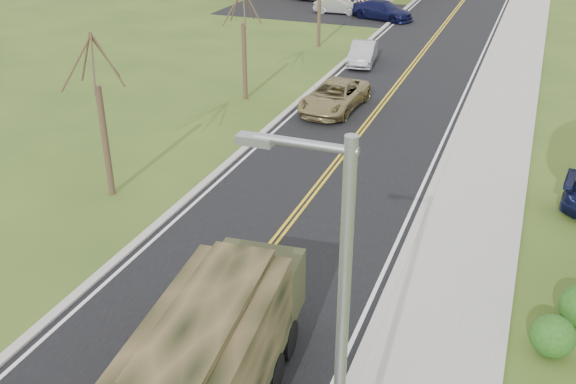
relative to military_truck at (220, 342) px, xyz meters
The scene contains 13 objects.
road 38.08m from the military_truck, 92.44° to the left, with size 8.00×120.00×0.01m, color black.
curb_right 38.13m from the military_truck, 86.19° to the left, with size 0.30×120.00×0.12m, color #9E998E.
sidewalk_right 38.29m from the military_truck, 83.58° to the left, with size 3.20×120.00×0.10m, color #9E998E.
curb_left 38.48m from the military_truck, 98.63° to the left, with size 0.30×120.00×0.10m, color #9E998E.
street_light 4.88m from the military_truck, 37.24° to the right, with size 1.65×0.22×8.00m.
bare_tree_a 11.80m from the military_truck, 137.12° to the left, with size 1.93×2.26×6.08m.
bare_tree_b 21.80m from the military_truck, 113.31° to the left, with size 1.83×2.14×5.73m.
bare_tree_c 33.16m from the military_truck, 105.08° to the left, with size 2.04×2.39×6.42m.
military_truck is the anchor object (origin of this frame).
suv_champagne 20.37m from the military_truck, 100.46° to the left, with size 2.38×5.15×1.43m, color #8C7E4F.
sedan_silver 29.19m from the military_truck, 99.12° to the left, with size 1.45×4.16×1.37m, color #B1B1B6.
lot_car_silver 44.45m from the military_truck, 103.91° to the left, with size 1.39×3.99×1.31m, color #B0B1B5.
lot_car_navy 42.67m from the military_truck, 98.93° to the left, with size 2.08×5.12×1.49m, color #0E1034.
Camera 1 is at (6.92, -7.61, 10.93)m, focal length 40.00 mm.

